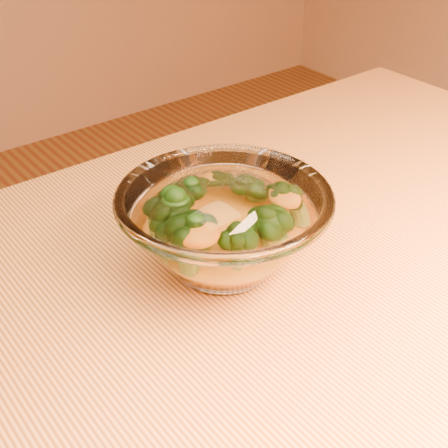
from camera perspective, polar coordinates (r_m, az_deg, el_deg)
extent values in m
cube|color=#E08E43|center=(0.56, 5.05, -12.27)|extent=(1.20, 0.80, 0.04)
cylinder|color=brown|center=(1.29, 12.00, -4.29)|extent=(0.06, 0.06, 0.71)
ellipsoid|color=white|center=(0.62, 0.00, -3.42)|extent=(0.09, 0.09, 0.02)
torus|color=white|center=(0.58, 0.00, 2.50)|extent=(0.21, 0.21, 0.01)
ellipsoid|color=orange|center=(0.61, 0.00, -1.86)|extent=(0.11, 0.11, 0.03)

